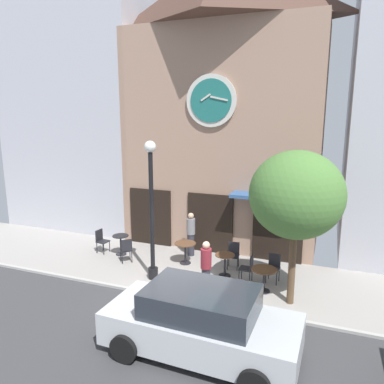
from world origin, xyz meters
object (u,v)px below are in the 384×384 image
object	(u,v)px
cafe_table_center_left	(264,275)
pedestrian_grey	(191,234)
cafe_table_rightmost	(185,248)
cafe_table_near_curb	(225,261)
cafe_chair_under_awning	(274,266)
cafe_chair_near_tree	(101,239)
parked_car_silver	(201,322)
street_lamp	(152,211)
cafe_table_near_door	(121,242)
cafe_chair_near_lamp	(126,249)
cafe_chair_right_end	(233,253)
pedestrian_maroon	(206,268)
street_tree	(296,195)
cafe_chair_outer	(248,267)

from	to	relation	value
cafe_table_center_left	pedestrian_grey	bearing A→B (deg)	147.87
cafe_table_rightmost	cafe_table_near_curb	xyz separation A→B (m)	(1.62, -0.52, -0.05)
cafe_chair_under_awning	cafe_chair_near_tree	size ratio (longest dim) A/B	1.00
parked_car_silver	cafe_chair_near_tree	bearing A→B (deg)	141.94
street_lamp	cafe_table_near_door	world-z (taller)	street_lamp
cafe_table_center_left	cafe_chair_near_lamp	distance (m)	5.05
parked_car_silver	cafe_chair_right_end	bearing A→B (deg)	95.93
cafe_chair_near_tree	pedestrian_grey	bearing A→B (deg)	15.61
street_lamp	pedestrian_grey	size ratio (longest dim) A/B	2.68
cafe_chair_under_awning	cafe_chair_right_end	distance (m)	1.59
cafe_chair_right_end	pedestrian_maroon	world-z (taller)	pedestrian_maroon
street_lamp	pedestrian_maroon	xyz separation A→B (m)	(1.97, -0.45, -1.41)
cafe_chair_under_awning	cafe_table_center_left	bearing A→B (deg)	-101.49
street_tree	cafe_chair_near_tree	world-z (taller)	street_tree
street_lamp	cafe_chair_right_end	size ratio (longest dim) A/B	4.98
cafe_chair_near_lamp	cafe_chair_right_end	size ratio (longest dim) A/B	1.00
street_tree	cafe_chair_under_awning	bearing A→B (deg)	118.47
street_tree	cafe_chair_near_tree	size ratio (longest dim) A/B	4.84
parked_car_silver	cafe_chair_outer	bearing A→B (deg)	86.58
pedestrian_grey	parked_car_silver	distance (m)	5.84
cafe_table_center_left	pedestrian_grey	size ratio (longest dim) A/B	0.46
cafe_chair_near_tree	cafe_table_near_curb	bearing A→B (deg)	-4.24
cafe_table_near_door	cafe_table_center_left	size ratio (longest dim) A/B	0.99
cafe_chair_outer	pedestrian_grey	bearing A→B (deg)	149.36
cafe_table_rightmost	cafe_chair_near_lamp	bearing A→B (deg)	-161.37
street_tree	cafe_table_rightmost	distance (m)	4.88
cafe_chair_near_tree	pedestrian_grey	distance (m)	3.50
cafe_table_near_curb	cafe_table_center_left	bearing A→B (deg)	-24.34
cafe_table_near_door	cafe_chair_under_awning	distance (m)	5.79
cafe_chair_right_end	cafe_table_center_left	bearing A→B (deg)	-47.32
street_lamp	pedestrian_grey	distance (m)	2.74
cafe_table_near_curb	cafe_chair_near_tree	xyz separation A→B (m)	(-5.06, 0.38, 0.02)
cafe_table_near_curb	pedestrian_grey	world-z (taller)	pedestrian_grey
cafe_table_near_curb	cafe_table_center_left	size ratio (longest dim) A/B	0.98
cafe_table_near_door	cafe_table_near_curb	size ratio (longest dim) A/B	1.01
cafe_chair_under_awning	parked_car_silver	world-z (taller)	parked_car_silver
cafe_chair_outer	cafe_chair_near_lamp	size ratio (longest dim) A/B	1.00
cafe_chair_near_tree	cafe_chair_outer	bearing A→B (deg)	-5.41
street_lamp	street_tree	world-z (taller)	street_lamp
cafe_chair_right_end	pedestrian_grey	world-z (taller)	pedestrian_grey
cafe_table_rightmost	cafe_chair_outer	size ratio (longest dim) A/B	0.86
street_lamp	cafe_chair_right_end	bearing A→B (deg)	38.59
cafe_chair_near_tree	cafe_table_rightmost	bearing A→B (deg)	2.46
cafe_table_rightmost	pedestrian_maroon	size ratio (longest dim) A/B	0.46
cafe_table_rightmost	pedestrian_grey	world-z (taller)	pedestrian_grey
cafe_table_near_curb	cafe_chair_outer	xyz separation A→B (m)	(0.82, -0.18, 0.02)
cafe_chair_right_end	cafe_chair_near_lamp	bearing A→B (deg)	-165.81
street_lamp	cafe_chair_under_awning	world-z (taller)	street_lamp
cafe_chair_outer	cafe_chair_right_end	xyz separation A→B (m)	(-0.73, 0.97, 0.00)
cafe_chair_near_tree	cafe_chair_near_lamp	world-z (taller)	same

